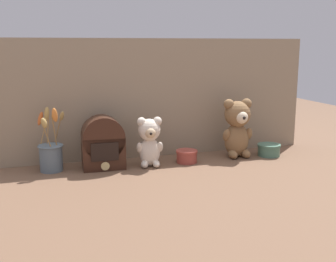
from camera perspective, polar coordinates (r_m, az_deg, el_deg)
name	(u,v)px	position (r m, az deg, el deg)	size (l,w,h in m)	color
ground_plane	(169,164)	(1.94, 0.18, -4.49)	(4.00, 4.00, 0.00)	brown
backdrop_wall	(159,98)	(2.04, -1.25, 4.46)	(1.54, 0.02, 0.57)	gray
teddy_bear_large	(237,127)	(2.06, 9.38, 0.56)	(0.15, 0.14, 0.28)	olive
teddy_bear_medium	(150,141)	(1.88, -2.50, -1.33)	(0.12, 0.11, 0.22)	beige
flower_vase	(51,153)	(1.89, -15.59, -2.89)	(0.13, 0.13, 0.28)	slate
vintage_radio	(103,144)	(1.87, -8.80, -1.72)	(0.19, 0.13, 0.23)	#381E14
decorative_tin_tall	(187,156)	(1.96, 2.55, -3.44)	(0.10, 0.10, 0.06)	#993D33
decorative_tin_short	(269,150)	(2.13, 13.50, -2.50)	(0.11, 0.11, 0.06)	#47705B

